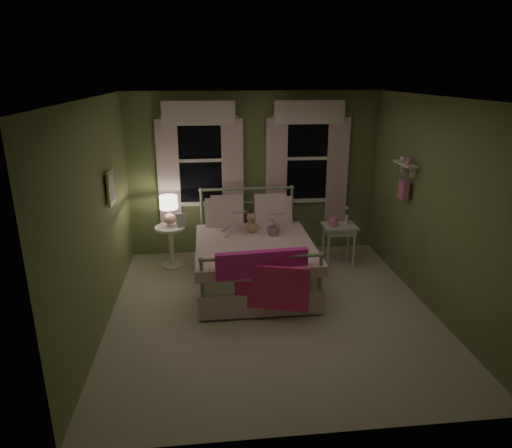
{
  "coord_description": "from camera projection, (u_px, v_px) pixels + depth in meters",
  "views": [
    {
      "loc": [
        -0.76,
        -5.07,
        2.86
      ],
      "look_at": [
        -0.15,
        0.48,
        1.0
      ],
      "focal_mm": 32.0,
      "sensor_mm": 36.0,
      "label": 1
    }
  ],
  "objects": [
    {
      "name": "wall_shelf",
      "position": [
        405.0,
        177.0,
        6.14
      ],
      "size": [
        0.15,
        0.5,
        0.6
      ],
      "color": "white",
      "rests_on": "room_shell"
    },
    {
      "name": "table_lamp",
      "position": [
        169.0,
        207.0,
        6.79
      ],
      "size": [
        0.27,
        0.27,
        0.45
      ],
      "color": "#F6A491",
      "rests_on": "nightstand_left"
    },
    {
      "name": "window_left",
      "position": [
        200.0,
        156.0,
        7.08
      ],
      "size": [
        1.34,
        0.13,
        1.96
      ],
      "color": "black",
      "rests_on": "room_shell"
    },
    {
      "name": "child_right",
      "position": [
        269.0,
        211.0,
        6.66
      ],
      "size": [
        0.37,
        0.29,
        0.75
      ],
      "primitive_type": "imported",
      "rotation": [
        0.0,
        0.0,
        3.15
      ],
      "color": "#F7D1DD",
      "rests_on": "bed"
    },
    {
      "name": "book_left",
      "position": [
        232.0,
        216.0,
        6.36
      ],
      "size": [
        0.2,
        0.12,
        0.26
      ],
      "primitive_type": "imported",
      "rotation": [
        1.22,
        0.0,
        0.04
      ],
      "color": "beige",
      "rests_on": "child_left"
    },
    {
      "name": "pink_throw",
      "position": [
        262.0,
        273.0,
        5.37
      ],
      "size": [
        1.1,
        0.34,
        0.71
      ],
      "color": "#F12FB1",
      "rests_on": "bed"
    },
    {
      "name": "bud_vase",
      "position": [
        347.0,
        215.0,
        6.96
      ],
      "size": [
        0.06,
        0.06,
        0.28
      ],
      "color": "white",
      "rests_on": "nightstand_right"
    },
    {
      "name": "book_right",
      "position": [
        272.0,
        217.0,
        6.43
      ],
      "size": [
        0.2,
        0.11,
        0.26
      ],
      "primitive_type": "imported",
      "rotation": [
        1.22,
        0.0,
        -0.0
      ],
      "color": "beige",
      "rests_on": "child_right"
    },
    {
      "name": "pink_toy",
      "position": [
        334.0,
        222.0,
        6.91
      ],
      "size": [
        0.14,
        0.19,
        0.14
      ],
      "color": "pink",
      "rests_on": "nightstand_right"
    },
    {
      "name": "framed_picture",
      "position": [
        111.0,
        188.0,
        5.66
      ],
      "size": [
        0.03,
        0.32,
        0.42
      ],
      "color": "beige",
      "rests_on": "room_shell"
    },
    {
      "name": "bed",
      "position": [
        253.0,
        258.0,
        6.41
      ],
      "size": [
        1.58,
        2.04,
        1.18
      ],
      "color": "white",
      "rests_on": "ground"
    },
    {
      "name": "room_shell",
      "position": [
        273.0,
        212.0,
        5.36
      ],
      "size": [
        4.2,
        4.2,
        4.2
      ],
      "color": "beige",
      "rests_on": "ground"
    },
    {
      "name": "teddy_bear",
      "position": [
        251.0,
        224.0,
        6.53
      ],
      "size": [
        0.23,
        0.19,
        0.31
      ],
      "color": "tan",
      "rests_on": "bed"
    },
    {
      "name": "nightstand_right",
      "position": [
        339.0,
        231.0,
        6.98
      ],
      "size": [
        0.5,
        0.4,
        0.64
      ],
      "color": "white",
      "rests_on": "ground"
    },
    {
      "name": "child_left",
      "position": [
        231.0,
        211.0,
        6.6
      ],
      "size": [
        0.32,
        0.26,
        0.77
      ],
      "primitive_type": "imported",
      "rotation": [
        0.0,
        0.0,
        2.85
      ],
      "color": "#F7D1DD",
      "rests_on": "bed"
    },
    {
      "name": "book_nightstand",
      "position": [
        176.0,
        227.0,
        6.82
      ],
      "size": [
        0.21,
        0.25,
        0.02
      ],
      "primitive_type": "imported",
      "rotation": [
        0.0,
        0.0,
        0.21
      ],
      "color": "beige",
      "rests_on": "nightstand_left"
    },
    {
      "name": "window_right",
      "position": [
        307.0,
        154.0,
        7.26
      ],
      "size": [
        1.34,
        0.13,
        1.96
      ],
      "color": "black",
      "rests_on": "room_shell"
    },
    {
      "name": "nightstand_left",
      "position": [
        171.0,
        241.0,
        6.96
      ],
      "size": [
        0.46,
        0.46,
        0.65
      ],
      "color": "white",
      "rests_on": "ground"
    }
  ]
}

